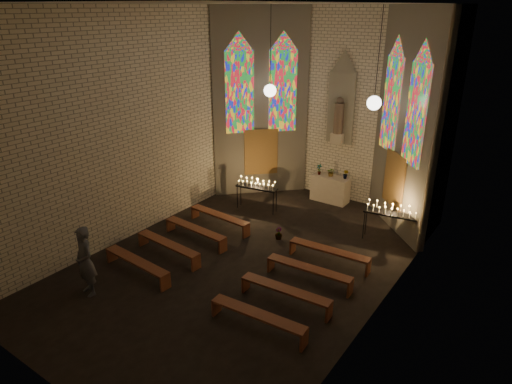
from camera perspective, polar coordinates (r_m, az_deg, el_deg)
floor at (r=13.54m, az=-1.32°, el=-8.63°), size 12.00×12.00×0.00m
room at (r=14.82m, az=6.39°, el=9.53°), size 8.22×12.43×7.00m
altar at (r=17.55m, az=9.25°, el=0.41°), size 1.40×0.60×1.00m
flower_vase_left at (r=17.43m, az=7.92°, el=2.81°), size 0.23×0.18×0.41m
flower_vase_center at (r=17.32m, az=9.40°, el=2.48°), size 0.36×0.33×0.34m
flower_vase_right at (r=17.16m, az=11.15°, el=2.20°), size 0.23×0.20×0.37m
aisle_flower_pot at (r=14.64m, az=2.85°, el=-5.19°), size 0.27×0.27×0.41m
votive_stand_left at (r=16.38m, az=0.08°, el=0.83°), size 1.57×0.62×1.12m
votive_stand_right at (r=14.73m, az=16.60°, el=-2.34°), size 1.71×0.65×1.22m
pew_left_0 at (r=15.38m, az=-4.60°, el=-3.11°), size 2.42×0.49×0.46m
pew_right_0 at (r=13.42m, az=9.14°, el=-7.38°), size 2.42×0.49×0.46m
pew_left_1 at (r=14.58m, az=-7.59°, el=-4.75°), size 2.42×0.49×0.46m
pew_right_1 at (r=12.49m, az=6.64°, el=-9.66°), size 2.42×0.49×0.46m
pew_left_2 at (r=13.83m, az=-10.95°, el=-6.56°), size 2.42×0.49×0.46m
pew_right_2 at (r=11.61m, az=3.71°, el=-12.28°), size 2.42×0.49×0.46m
pew_left_3 at (r=13.15m, az=-14.69°, el=-8.54°), size 2.42×0.49×0.46m
pew_right_3 at (r=10.80m, az=0.25°, el=-15.27°), size 2.42×0.49×0.46m
visitor at (r=12.47m, az=-20.57°, el=-8.14°), size 0.77×0.58×1.88m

